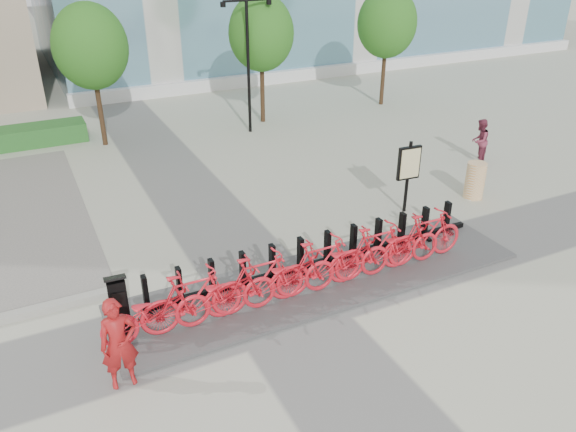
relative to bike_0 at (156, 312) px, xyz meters
name	(u,v)px	position (x,y,z in m)	size (l,w,h in m)	color
ground	(277,303)	(2.60, 0.05, -0.65)	(120.00, 120.00, 0.00)	#A8AA93
hedge_b	(1,140)	(-2.40, 13.25, -0.30)	(6.00, 1.20, 0.70)	#236B26
tree_1	(90,47)	(1.10, 12.05, 2.94)	(2.60, 2.60, 5.10)	#3C2612
tree_2	(261,33)	(7.60, 12.05, 2.94)	(2.60, 2.60, 5.10)	#3C2612
tree_3	(387,23)	(13.60, 12.05, 2.94)	(2.60, 2.60, 5.10)	#3C2612
streetlamp	(248,52)	(6.60, 11.05, 2.49)	(2.00, 0.20, 5.00)	black
dock_pad	(323,280)	(3.90, 0.35, -0.61)	(9.60, 2.40, 0.08)	#494949
dock_rail_posts	(316,252)	(3.96, 0.82, -0.14)	(8.02, 0.50, 0.85)	black
bike_0	(156,312)	(0.00, 0.00, 0.00)	(0.75, 2.16, 1.14)	red
bike_1	(192,299)	(0.72, 0.00, 0.06)	(0.59, 2.10, 1.26)	red
bike_2	(226,293)	(1.44, 0.00, 0.00)	(0.75, 2.16, 1.14)	red
bike_3	(259,281)	(2.16, 0.00, 0.06)	(0.59, 2.10, 1.26)	red
bike_4	(290,276)	(2.88, 0.00, 0.00)	(0.75, 2.16, 1.14)	red
bike_5	(320,265)	(3.60, 0.00, 0.06)	(0.59, 2.10, 1.26)	red
bike_6	(348,260)	(4.32, 0.00, 0.00)	(0.75, 2.16, 1.14)	red
bike_7	(375,250)	(5.04, 0.00, 0.06)	(0.59, 2.10, 1.26)	red
bike_8	(400,246)	(5.76, 0.00, 0.00)	(0.75, 2.16, 1.14)	red
bike_9	(425,237)	(6.48, 0.00, 0.06)	(0.59, 2.10, 1.26)	red
kiosk	(119,305)	(-0.60, 0.44, 0.07)	(0.43, 0.37, 1.34)	black
worker_red	(119,344)	(-0.86, -0.94, 0.23)	(0.64, 0.42, 1.76)	maroon
pedestrian	(480,141)	(12.41, 4.52, 0.11)	(0.74, 0.57, 1.52)	maroon
construction_barrel	(475,180)	(10.21, 2.32, -0.10)	(0.57, 0.57, 1.10)	orange
map_sign	(409,166)	(7.78, 2.47, 0.74)	(0.69, 0.17, 2.10)	black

